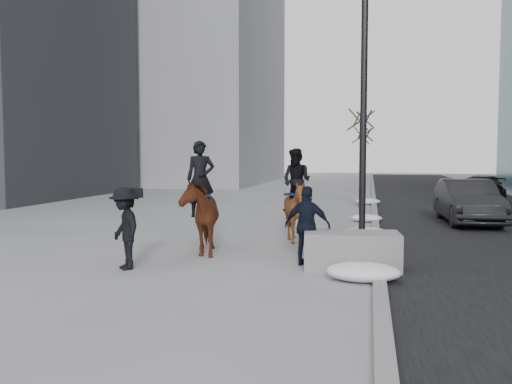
% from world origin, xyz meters
% --- Properties ---
extents(ground, '(120.00, 120.00, 0.00)m').
position_xyz_m(ground, '(0.00, 0.00, 0.00)').
color(ground, gray).
rests_on(ground, ground).
extents(road, '(8.00, 90.00, 0.01)m').
position_xyz_m(road, '(7.00, 10.00, 0.01)').
color(road, black).
rests_on(road, ground).
extents(curb, '(0.25, 90.00, 0.12)m').
position_xyz_m(curb, '(3.00, 10.00, 0.06)').
color(curb, gray).
rests_on(curb, ground).
extents(planter, '(2.09, 1.19, 0.80)m').
position_xyz_m(planter, '(2.44, -0.52, 0.40)').
color(planter, gray).
rests_on(planter, ground).
extents(car_near, '(1.87, 4.79, 1.55)m').
position_xyz_m(car_near, '(6.21, 8.14, 0.78)').
color(car_near, black).
rests_on(car_near, ground).
extents(car_far, '(2.54, 5.06, 1.41)m').
position_xyz_m(car_far, '(8.35, 17.01, 0.70)').
color(car_far, black).
rests_on(car_far, ground).
extents(tree_near, '(1.20, 1.20, 4.85)m').
position_xyz_m(tree_near, '(2.40, 12.91, 2.42)').
color(tree_near, '#382E21').
rests_on(tree_near, ground).
extents(tree_far, '(1.20, 1.20, 4.32)m').
position_xyz_m(tree_far, '(2.40, 20.31, 2.16)').
color(tree_far, '#34271E').
rests_on(tree_far, ground).
extents(mounted_left, '(1.64, 2.36, 2.78)m').
position_xyz_m(mounted_left, '(-1.34, 0.70, 1.04)').
color(mounted_left, '#512810').
rests_on(mounted_left, ground).
extents(mounted_right, '(1.90, 1.99, 2.61)m').
position_xyz_m(mounted_right, '(0.82, 2.67, 1.05)').
color(mounted_right, '#47240E').
rests_on(mounted_right, ground).
extents(feeder, '(1.08, 0.92, 1.75)m').
position_xyz_m(feeder, '(1.47, -0.28, 0.88)').
color(feeder, black).
rests_on(feeder, ground).
extents(camera_crew, '(1.24, 1.28, 1.75)m').
position_xyz_m(camera_crew, '(-2.29, -1.48, 0.89)').
color(camera_crew, black).
rests_on(camera_crew, ground).
extents(lamppost, '(0.25, 3.04, 9.09)m').
position_xyz_m(lamppost, '(2.60, 3.56, 4.99)').
color(lamppost, black).
rests_on(lamppost, ground).
extents(snow_piles, '(1.43, 17.05, 0.36)m').
position_xyz_m(snow_piles, '(2.70, 4.93, 0.17)').
color(snow_piles, white).
rests_on(snow_piles, ground).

